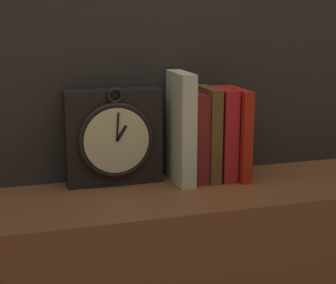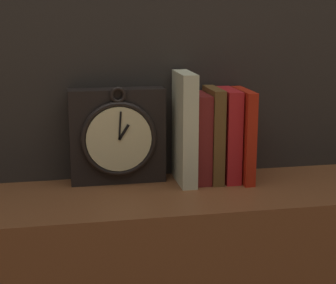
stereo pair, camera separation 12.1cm
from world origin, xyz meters
name	(u,v)px [view 1 (the left image)]	position (x,y,z in m)	size (l,w,h in m)	color
wall_back	(147,28)	(0.00, 0.17, 1.30)	(6.00, 0.05, 2.60)	#2D2823
clock	(114,137)	(-0.10, 0.10, 1.06)	(0.22, 0.07, 0.23)	black
book_slot0_cream	(181,128)	(0.05, 0.07, 1.08)	(0.03, 0.13, 0.26)	beige
book_slot1_maroon	(195,137)	(0.09, 0.08, 1.05)	(0.04, 0.11, 0.21)	maroon
book_slot2_brown	(208,134)	(0.12, 0.08, 1.06)	(0.03, 0.12, 0.22)	brown
book_slot3_red	(223,134)	(0.16, 0.08, 1.05)	(0.03, 0.12, 0.22)	red
book_slot4_red	(237,133)	(0.19, 0.07, 1.05)	(0.02, 0.13, 0.22)	red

